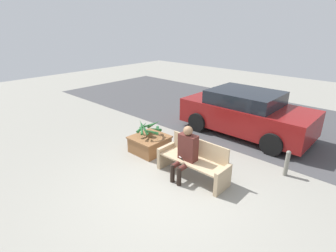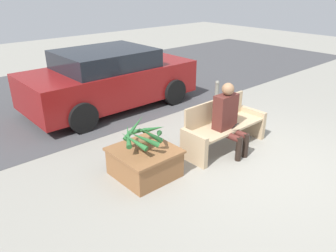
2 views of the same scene
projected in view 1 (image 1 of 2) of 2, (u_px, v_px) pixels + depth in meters
The scene contains 8 objects.
ground_plane at pixel (168, 190), 5.62m from camera, with size 30.00×30.00×0.00m, color gray.
road_surface at pixel (273, 122), 9.47m from camera, with size 20.00×6.00×0.01m, color #424244.
bench at pixel (194, 161), 6.00m from camera, with size 1.72×0.57×0.86m.
person_seated at pixel (186, 151), 5.84m from camera, with size 0.43×0.58×1.26m.
planter_box at pixel (150, 143), 7.23m from camera, with size 0.91×0.93×0.45m.
potted_plant at pixel (149, 129), 7.07m from camera, with size 0.73×0.73×0.51m.
parked_car at pixel (246, 113), 8.29m from camera, with size 4.00×1.98×1.39m.
bollard_post at pixel (287, 162), 6.05m from camera, with size 0.11×0.11×0.64m.
Camera 1 is at (3.21, -3.47, 3.33)m, focal length 28.00 mm.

